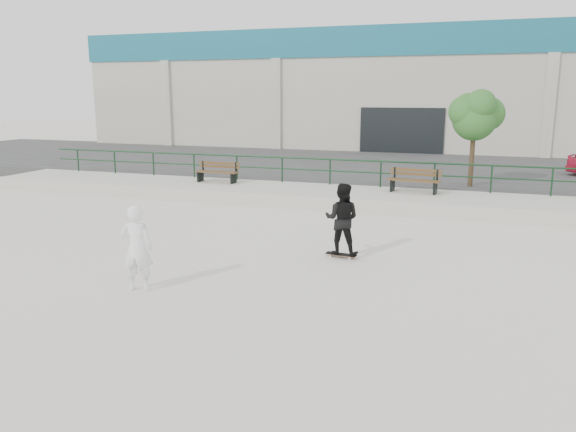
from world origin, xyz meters
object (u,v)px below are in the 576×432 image
(standing_skater, at_px, (342,219))
(seated_skater, at_px, (137,248))
(bench_left, at_px, (217,172))
(tree, at_px, (476,114))
(bench_right, at_px, (414,181))
(skateboard, at_px, (341,255))

(standing_skater, xyz_separation_m, seated_skater, (-3.45, -3.70, -0.08))
(seated_skater, bearing_deg, bench_left, -86.25)
(seated_skater, bearing_deg, tree, -129.40)
(bench_right, bearing_deg, bench_left, -172.92)
(standing_skater, bearing_deg, tree, -108.64)
(standing_skater, distance_m, seated_skater, 5.06)
(skateboard, bearing_deg, bench_left, 140.42)
(bench_left, bearing_deg, bench_right, 1.44)
(tree, bearing_deg, standing_skater, -106.89)
(skateboard, height_order, seated_skater, seated_skater)
(skateboard, xyz_separation_m, seated_skater, (-3.45, -3.70, 0.83))
(bench_left, bearing_deg, standing_skater, -45.94)
(skateboard, bearing_deg, seated_skater, -126.32)
(bench_right, bearing_deg, tree, 53.90)
(bench_right, xyz_separation_m, tree, (1.94, 2.15, 2.34))
(bench_right, height_order, tree, tree)
(standing_skater, height_order, seated_skater, standing_skater)
(tree, xyz_separation_m, standing_skater, (-2.88, -9.50, -2.28))
(bench_left, relative_size, seated_skater, 0.98)
(bench_right, distance_m, seated_skater, 11.89)
(bench_right, distance_m, tree, 3.73)
(seated_skater, bearing_deg, bench_right, -125.45)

